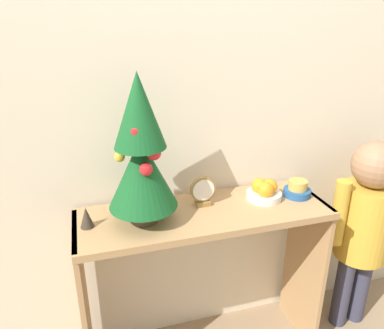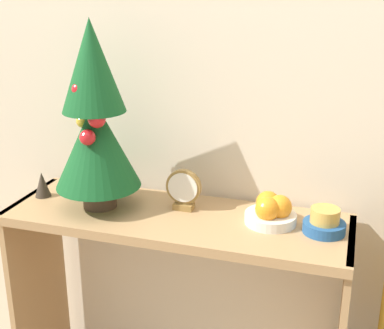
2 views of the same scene
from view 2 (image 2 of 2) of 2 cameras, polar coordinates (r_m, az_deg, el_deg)
name	(u,v)px [view 2 (image 2 of 2)]	position (r m, az deg, el deg)	size (l,w,h in m)	color
back_wall	(197,59)	(1.75, 0.57, 11.22)	(7.00, 0.05, 2.50)	beige
console_table	(176,270)	(1.77, -1.67, -11.23)	(1.08, 0.36, 0.80)	tan
mini_tree	(95,119)	(1.67, -10.32, 4.79)	(0.27, 0.27, 0.59)	#4C3828
fruit_bowl	(271,211)	(1.62, 8.45, -4.92)	(0.16, 0.16, 0.09)	silver
singing_bowl	(324,223)	(1.60, 13.94, -6.05)	(0.12, 0.12, 0.08)	#235189
desk_clock	(184,190)	(1.69, -0.91, -2.73)	(0.11, 0.04, 0.13)	olive
figurine	(42,184)	(1.87, -15.68, -2.05)	(0.05, 0.05, 0.09)	#382D23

